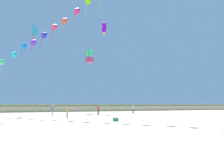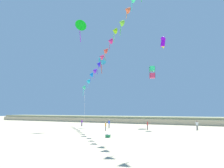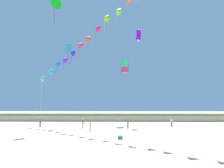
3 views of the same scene
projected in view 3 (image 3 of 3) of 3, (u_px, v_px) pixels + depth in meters
The scene contains 13 objects.
ground_plane at pixel (105, 147), 23.15m from camera, with size 240.00×240.00×0.00m, color #C1B28E.
dune_ridge at pixel (113, 117), 62.14m from camera, with size 120.00×10.58×1.87m.
person_near_left at pixel (128, 123), 41.35m from camera, with size 0.32×0.53×1.60m.
person_near_right at pixel (40, 122), 43.71m from camera, with size 0.53×0.21×1.51m.
person_mid_center at pixel (83, 123), 41.20m from camera, with size 0.24×0.61×1.73m.
person_far_left at pixel (172, 121), 44.23m from camera, with size 0.61×0.24×1.73m.
person_far_right at pixel (90, 126), 36.33m from camera, with size 0.21×0.53×1.52m.
kite_banner_string at pixel (116, 10), 35.14m from camera, with size 30.21×23.50×27.78m.
large_kite_low_lead at pixel (124, 66), 48.02m from camera, with size 1.48×1.48×2.58m.
large_kite_mid_trail at pixel (68, 48), 45.52m from camera, with size 1.67×1.92×4.01m.
large_kite_high_solo at pixel (54, 3), 38.23m from camera, with size 2.13×2.40×4.53m.
large_kite_outer_drift at pixel (139, 35), 47.32m from camera, with size 1.46×1.45×2.66m.
beach_cooler at pixel (120, 137), 28.42m from camera, with size 0.58×0.41×0.46m.
Camera 3 is at (1.33, -23.57, 4.17)m, focal length 38.00 mm.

